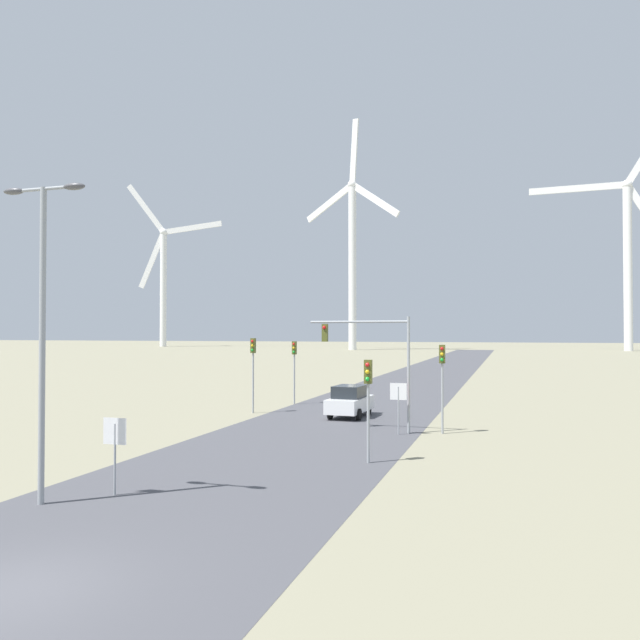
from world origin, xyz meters
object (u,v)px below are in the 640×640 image
(stop_sign_far, at_px, (398,399))
(wind_turbine_center, at_px, (628,244))
(wind_turbine_far_left, at_px, (163,274))
(wind_turbine_left, at_px, (352,248))
(traffic_light_post_mid_left, at_px, (294,358))
(stop_sign_near, at_px, (115,441))
(traffic_light_post_near_right, at_px, (368,387))
(traffic_light_post_mid_right, at_px, (442,369))
(traffic_light_post_near_left, at_px, (253,359))
(traffic_light_mast_overhead, at_px, (372,348))
(streetlamp, at_px, (43,302))
(car_approaching, at_px, (350,401))

(stop_sign_far, bearing_deg, wind_turbine_center, 76.88)
(wind_turbine_far_left, distance_m, wind_turbine_left, 74.49)
(traffic_light_post_mid_left, xyz_separation_m, wind_turbine_far_left, (-99.45, 147.79, 21.85))
(stop_sign_near, relative_size, traffic_light_post_near_right, 0.60)
(traffic_light_post_mid_right, bearing_deg, wind_turbine_far_left, 125.05)
(traffic_light_post_near_right, distance_m, traffic_light_post_mid_right, 7.92)
(traffic_light_post_near_left, xyz_separation_m, traffic_light_post_mid_right, (11.85, -4.45, -0.17))
(traffic_light_mast_overhead, bearing_deg, traffic_light_post_mid_right, 6.53)
(wind_turbine_far_left, bearing_deg, stop_sign_near, -59.28)
(traffic_light_post_mid_left, distance_m, traffic_light_mast_overhead, 12.66)
(streetlamp, bearing_deg, stop_sign_far, 62.79)
(wind_turbine_left, bearing_deg, wind_turbine_center, 8.68)
(streetlamp, bearing_deg, traffic_light_post_mid_right, 58.56)
(car_approaching, bearing_deg, streetlamp, -100.96)
(traffic_light_mast_overhead, relative_size, wind_turbine_center, 0.09)
(traffic_light_post_mid_right, bearing_deg, wind_turbine_left, 105.73)
(traffic_light_post_mid_right, bearing_deg, traffic_light_mast_overhead, -173.47)
(stop_sign_far, relative_size, traffic_light_post_near_right, 0.64)
(wind_turbine_far_left, bearing_deg, car_approaching, -55.61)
(streetlamp, relative_size, traffic_light_post_mid_left, 2.13)
(traffic_light_post_near_left, xyz_separation_m, wind_turbine_center, (44.66, 144.06, 24.61))
(stop_sign_far, distance_m, traffic_light_post_mid_right, 2.60)
(streetlamp, xyz_separation_m, traffic_light_post_mid_left, (-1.29, 25.58, -2.65))
(traffic_light_mast_overhead, bearing_deg, stop_sign_near, -109.25)
(streetlamp, bearing_deg, wind_turbine_far_left, 120.16)
(traffic_light_post_mid_left, distance_m, traffic_light_post_mid_right, 14.66)
(streetlamp, distance_m, traffic_light_mast_overhead, 16.84)
(wind_turbine_far_left, bearing_deg, traffic_light_post_near_right, -56.69)
(car_approaching, distance_m, wind_turbine_center, 151.53)
(traffic_light_mast_overhead, bearing_deg, traffic_light_post_near_right, -78.96)
(traffic_light_post_mid_right, relative_size, traffic_light_mast_overhead, 0.76)
(stop_sign_near, bearing_deg, wind_turbine_far_left, 120.72)
(wind_turbine_left, height_order, wind_turbine_center, wind_turbine_center)
(traffic_light_post_near_left, xyz_separation_m, traffic_light_post_mid_left, (0.83, 5.23, -0.18))
(traffic_light_post_mid_right, bearing_deg, stop_sign_far, -156.21)
(traffic_light_post_mid_left, bearing_deg, wind_turbine_left, 102.23)
(stop_sign_far, xyz_separation_m, wind_turbine_left, (-36.75, 138.47, 26.56))
(stop_sign_near, xyz_separation_m, wind_turbine_center, (41.11, 162.95, 26.30))
(stop_sign_near, height_order, traffic_light_post_mid_right, traffic_light_post_mid_right)
(wind_turbine_far_left, bearing_deg, traffic_light_post_near_left, -57.20)
(traffic_light_post_mid_left, xyz_separation_m, wind_turbine_left, (-27.73, 127.91, 25.15))
(streetlamp, bearing_deg, stop_sign_near, 45.84)
(streetlamp, bearing_deg, traffic_light_post_mid_left, 92.89)
(traffic_light_post_mid_right, bearing_deg, stop_sign_near, -119.89)
(car_approaching, xyz_separation_m, wind_turbine_far_left, (-104.69, 152.98, 24.07))
(wind_turbine_center, bearing_deg, traffic_light_mast_overhead, -103.67)
(stop_sign_near, height_order, traffic_light_post_mid_left, traffic_light_post_mid_left)
(traffic_light_post_mid_right, distance_m, wind_turbine_left, 145.13)
(stop_sign_far, xyz_separation_m, traffic_light_mast_overhead, (-1.40, 0.49, 2.39))
(stop_sign_far, distance_m, traffic_light_post_mid_left, 13.96)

